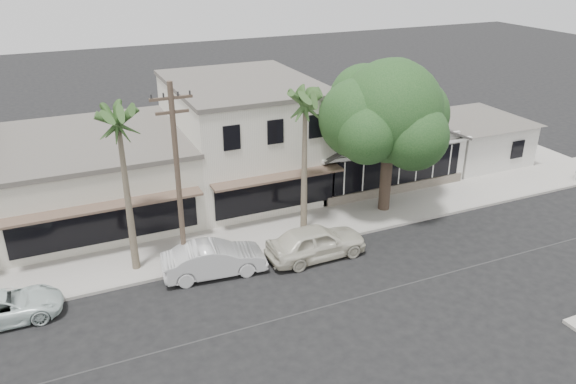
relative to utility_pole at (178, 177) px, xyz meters
name	(u,v)px	position (x,y,z in m)	size (l,w,h in m)	color
ground	(410,284)	(9.00, -5.20, -4.79)	(140.00, 140.00, 0.00)	black
sidewalk_north	(198,250)	(1.00, 1.55, -4.71)	(90.00, 3.50, 0.15)	#9E9991
corner_shop	(365,135)	(14.00, 7.27, -2.17)	(10.40, 8.60, 5.10)	white
side_cottage	(472,140)	(22.20, 6.30, -3.29)	(6.00, 6.00, 3.00)	white
row_building_near	(244,137)	(6.00, 8.30, -1.54)	(8.00, 10.00, 6.50)	silver
row_building_midnear	(93,178)	(-3.00, 8.30, -2.69)	(10.00, 10.00, 4.20)	silver
utility_pole	(178,177)	(0.00, 0.00, 0.00)	(1.80, 0.24, 9.00)	brown
car_0	(316,242)	(6.17, -1.35, -3.94)	(1.99, 4.95, 1.69)	beige
car_1	(214,259)	(1.17, -0.81, -4.00)	(1.66, 4.76, 1.57)	silver
car_2	(4,307)	(-7.66, -0.72, -4.16)	(2.08, 4.51, 1.25)	silver
shade_tree	(387,113)	(12.00, 2.00, 0.94)	(7.85, 7.09, 8.71)	#49372C
palm_east	(305,104)	(6.74, 1.26, 2.23)	(2.78, 2.78, 8.19)	#726651
palm_mid	(118,123)	(-2.10, 0.99, 2.44)	(2.49, 2.49, 8.42)	#726651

